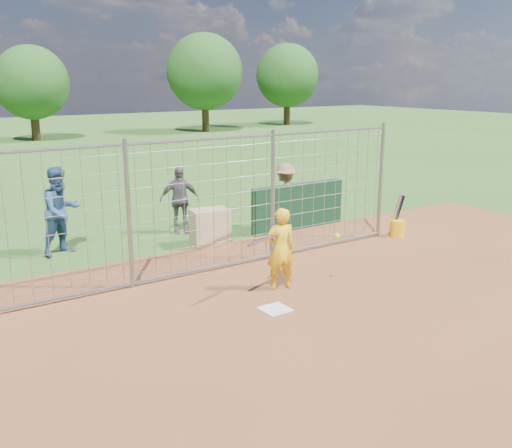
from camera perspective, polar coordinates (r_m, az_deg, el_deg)
ground at (r=9.29m, az=1.21°, el=-8.17°), size 100.00×100.00×0.00m
infield_dirt at (r=7.29m, az=15.35°, el=-15.41°), size 18.00×18.00×0.00m
home_plate at (r=9.14m, az=1.94°, el=-8.51°), size 0.43×0.43×0.02m
dugout_wall at (r=13.83m, az=4.25°, el=1.77°), size 2.60×0.20×1.10m
batter at (r=9.78m, az=2.47°, el=-2.51°), size 0.60×0.47×1.45m
bystander_a at (r=12.36m, az=-18.89°, el=1.24°), size 1.08×0.96×1.83m
bystander_b at (r=13.49m, az=-7.67°, el=2.42°), size 1.00×0.64×1.59m
bystander_c at (r=13.83m, az=2.90°, el=2.83°), size 1.18×1.01×1.59m
equipment_bin at (r=12.50m, az=-4.62°, el=-0.32°), size 0.88×0.68×0.80m
equipment_in_play at (r=9.40m, az=2.62°, el=-1.44°), size 1.79×0.54×0.16m
bucket_with_bats at (r=13.57m, az=13.95°, el=-0.19°), size 0.34×0.37×0.97m
backstop_fence at (r=10.54m, az=-4.99°, el=1.70°), size 9.08×0.08×2.60m
tree_line at (r=36.06m, az=-21.46°, el=13.69°), size 44.66×6.72×6.48m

